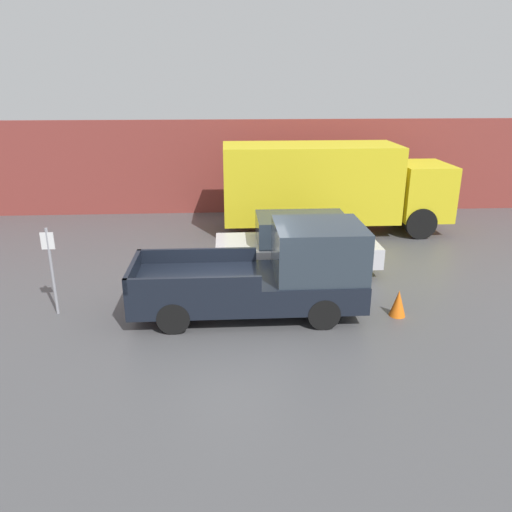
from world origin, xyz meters
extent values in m
plane|color=#4C4C4F|center=(0.00, 0.00, 0.00)|extent=(60.00, 60.00, 0.00)
cube|color=brown|center=(0.00, 9.73, 1.89)|extent=(28.00, 0.15, 3.78)
cube|color=black|center=(0.25, 0.04, 0.65)|extent=(5.36, 2.01, 0.64)
cube|color=#28333D|center=(1.91, 0.04, 1.56)|extent=(2.04, 1.89, 1.19)
cube|color=black|center=(-0.96, 1.00, 1.14)|extent=(2.95, 0.10, 0.35)
cube|color=black|center=(-0.96, -0.91, 1.14)|extent=(2.95, 0.10, 0.35)
cube|color=black|center=(-2.38, 0.04, 1.14)|extent=(0.10, 2.01, 0.35)
cylinder|color=black|center=(1.91, 0.93, 0.37)|extent=(0.73, 0.26, 0.73)
cylinder|color=black|center=(1.91, -0.85, 0.37)|extent=(0.73, 0.26, 0.73)
cylinder|color=black|center=(-1.41, 0.93, 0.37)|extent=(0.73, 0.26, 0.73)
cylinder|color=black|center=(-1.41, -0.85, 0.37)|extent=(0.73, 0.26, 0.73)
cube|color=silver|center=(1.80, 2.85, 0.58)|extent=(4.66, 1.92, 0.59)
cube|color=#28333D|center=(1.94, 2.85, 1.24)|extent=(2.56, 1.69, 0.74)
cylinder|color=black|center=(3.24, 3.72, 0.33)|extent=(0.67, 0.22, 0.67)
cylinder|color=black|center=(3.24, 1.99, 0.33)|extent=(0.67, 0.22, 0.67)
cylinder|color=black|center=(0.36, 3.72, 0.33)|extent=(0.67, 0.22, 0.67)
cylinder|color=black|center=(0.36, 1.99, 0.33)|extent=(0.67, 0.22, 0.67)
cube|color=gold|center=(6.89, 6.68, 1.48)|extent=(1.77, 2.31, 1.93)
cube|color=gold|center=(2.78, 6.68, 1.83)|extent=(6.11, 2.43, 2.63)
cylinder|color=black|center=(6.56, 7.76, 0.54)|extent=(1.09, 0.30, 1.09)
cylinder|color=black|center=(6.56, 5.60, 0.54)|extent=(1.09, 0.30, 1.09)
cylinder|color=black|center=(1.54, 7.76, 0.54)|extent=(1.09, 0.30, 1.09)
cylinder|color=black|center=(1.54, 5.60, 0.54)|extent=(1.09, 0.30, 1.09)
cylinder|color=gray|center=(-4.27, 0.26, 1.07)|extent=(0.07, 0.07, 2.13)
cube|color=silver|center=(-4.27, 0.24, 1.83)|extent=(0.30, 0.02, 0.40)
cube|color=gold|center=(3.43, 9.41, 0.49)|extent=(0.45, 0.40, 0.99)
cone|color=orange|center=(3.79, -0.35, 0.32)|extent=(0.39, 0.39, 0.65)
camera|label=1|loc=(-0.21, -10.79, 5.29)|focal=35.00mm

